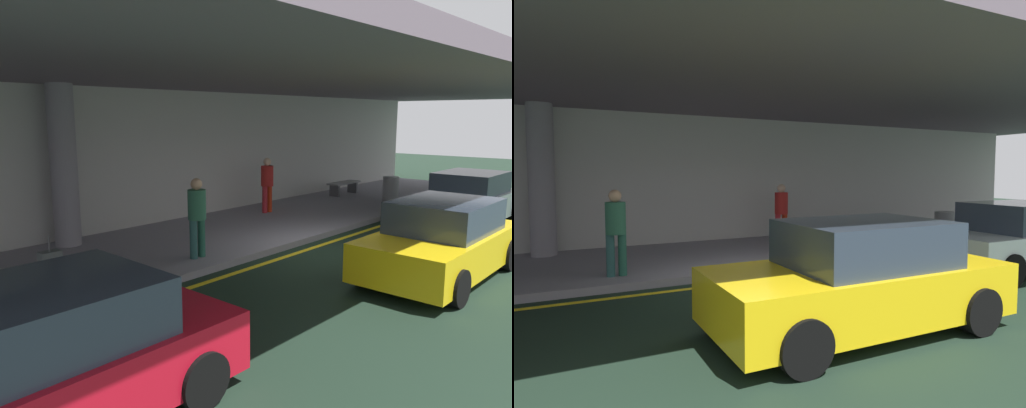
# 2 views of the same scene
# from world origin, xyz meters

# --- Properties ---
(ground_plane) EXTENTS (60.00, 60.00, 0.00)m
(ground_plane) POSITION_xyz_m (0.00, 0.00, 0.00)
(ground_plane) COLOR black
(sidewalk) EXTENTS (26.00, 4.20, 0.15)m
(sidewalk) POSITION_xyz_m (0.00, 3.10, 0.07)
(sidewalk) COLOR gray
(sidewalk) RESTS_ON ground
(lane_stripe_yellow) EXTENTS (26.00, 0.14, 0.01)m
(lane_stripe_yellow) POSITION_xyz_m (0.00, 0.66, 0.00)
(lane_stripe_yellow) COLOR yellow
(lane_stripe_yellow) RESTS_ON ground
(support_column_left_mid) EXTENTS (0.58, 0.58, 3.65)m
(support_column_left_mid) POSITION_xyz_m (-4.00, 4.69, 1.97)
(support_column_left_mid) COLOR gray
(support_column_left_mid) RESTS_ON sidewalk
(ceiling_overhang) EXTENTS (28.00, 13.20, 0.30)m
(ceiling_overhang) POSITION_xyz_m (0.00, 2.60, 3.95)
(ceiling_overhang) COLOR slate
(ceiling_overhang) RESTS_ON support_column_far_left
(terminal_back_wall) EXTENTS (26.00, 0.30, 3.80)m
(terminal_back_wall) POSITION_xyz_m (0.00, 5.35, 1.90)
(terminal_back_wall) COLOR #B9B6B2
(terminal_back_wall) RESTS_ON ground
(car_yellow_taxi) EXTENTS (4.10, 1.92, 1.50)m
(car_yellow_taxi) POSITION_xyz_m (-0.05, -2.43, 0.71)
(car_yellow_taxi) COLOR yellow
(car_yellow_taxi) RESTS_ON ground
(car_red) EXTENTS (4.10, 1.92, 1.50)m
(car_red) POSITION_xyz_m (-7.50, -1.51, 0.71)
(car_red) COLOR red
(car_red) RESTS_ON ground
(car_white) EXTENTS (4.10, 1.92, 1.50)m
(car_white) POSITION_xyz_m (5.29, -1.04, 0.71)
(car_white) COLOR white
(car_white) RESTS_ON ground
(traveler_with_luggage) EXTENTS (0.38, 0.38, 1.68)m
(traveler_with_luggage) POSITION_xyz_m (2.09, 3.90, 1.11)
(traveler_with_luggage) COLOR maroon
(traveler_with_luggage) RESTS_ON sidewalk
(person_waiting_for_ride) EXTENTS (0.38, 0.38, 1.68)m
(person_waiting_for_ride) POSITION_xyz_m (-2.69, 1.68, 1.11)
(person_waiting_for_ride) COLOR #285452
(person_waiting_for_ride) RESTS_ON sidewalk
(suitcase_upright_primary) EXTENTS (0.36, 0.22, 0.90)m
(suitcase_upright_primary) POSITION_xyz_m (-5.60, 2.23, 0.46)
(suitcase_upright_primary) COLOR #586063
(suitcase_upright_primary) RESTS_ON sidewalk
(bench_metal) EXTENTS (1.60, 0.50, 0.48)m
(bench_metal) POSITION_xyz_m (6.74, 4.09, 0.50)
(bench_metal) COLOR slate
(bench_metal) RESTS_ON sidewalk
(trash_bin_steel) EXTENTS (0.56, 0.56, 0.85)m
(trash_bin_steel) POSITION_xyz_m (6.63, 2.11, 0.57)
(trash_bin_steel) COLOR gray
(trash_bin_steel) RESTS_ON sidewalk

